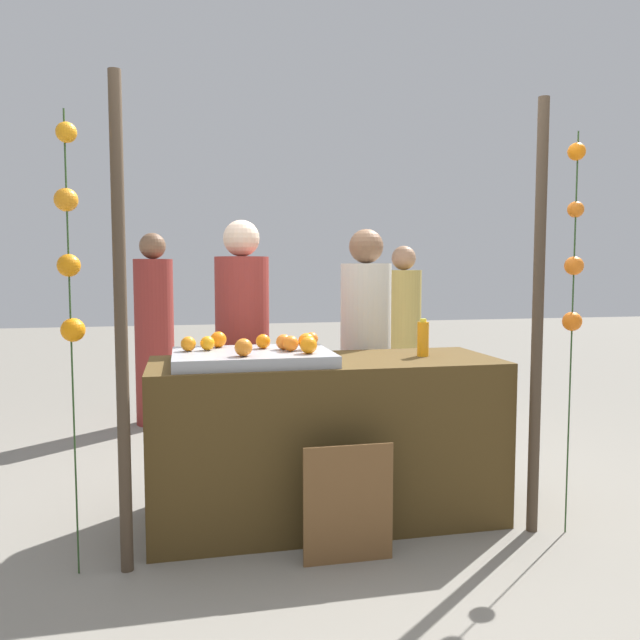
% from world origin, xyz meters
% --- Properties ---
extents(ground_plane, '(24.00, 24.00, 0.00)m').
position_xyz_m(ground_plane, '(0.00, 0.00, 0.00)').
color(ground_plane, gray).
extents(stall_counter, '(1.85, 0.70, 0.87)m').
position_xyz_m(stall_counter, '(0.00, 0.00, 0.44)').
color(stall_counter, '#4C3819').
rests_on(stall_counter, ground_plane).
extents(orange_tray, '(0.81, 0.57, 0.06)m').
position_xyz_m(orange_tray, '(-0.40, -0.03, 0.90)').
color(orange_tray, '#9EA0A5').
rests_on(orange_tray, stall_counter).
extents(orange_0, '(0.09, 0.09, 0.09)m').
position_xyz_m(orange_0, '(-0.56, 0.16, 0.97)').
color(orange_0, orange).
rests_on(orange_0, orange_tray).
extents(orange_1, '(0.08, 0.08, 0.08)m').
position_xyz_m(orange_1, '(-0.72, 0.04, 0.97)').
color(orange_1, orange).
rests_on(orange_1, orange_tray).
extents(orange_2, '(0.09, 0.09, 0.09)m').
position_xyz_m(orange_2, '(-0.46, -0.21, 0.97)').
color(orange_2, orange).
rests_on(orange_2, orange_tray).
extents(orange_3, '(0.08, 0.08, 0.08)m').
position_xyz_m(orange_3, '(-0.23, 0.00, 0.97)').
color(orange_3, orange).
rests_on(orange_3, orange_tray).
extents(orange_4, '(0.09, 0.09, 0.09)m').
position_xyz_m(orange_4, '(-0.13, -0.18, 0.97)').
color(orange_4, orange).
rests_on(orange_4, orange_tray).
extents(orange_5, '(0.09, 0.09, 0.09)m').
position_xyz_m(orange_5, '(-0.11, -0.03, 0.97)').
color(orange_5, orange).
rests_on(orange_5, orange_tray).
extents(orange_6, '(0.08, 0.08, 0.08)m').
position_xyz_m(orange_6, '(-0.33, 0.06, 0.97)').
color(orange_6, orange).
rests_on(orange_6, orange_tray).
extents(orange_7, '(0.07, 0.07, 0.07)m').
position_xyz_m(orange_7, '(-0.05, 0.15, 0.97)').
color(orange_7, orange).
rests_on(orange_7, orange_tray).
extents(orange_8, '(0.07, 0.07, 0.07)m').
position_xyz_m(orange_8, '(-0.62, 0.05, 0.97)').
color(orange_8, orange).
rests_on(orange_8, orange_tray).
extents(orange_9, '(0.08, 0.08, 0.08)m').
position_xyz_m(orange_9, '(-0.20, -0.08, 0.97)').
color(orange_9, orange).
rests_on(orange_9, orange_tray).
extents(juice_bottle, '(0.06, 0.06, 0.21)m').
position_xyz_m(juice_bottle, '(0.55, 0.01, 0.97)').
color(juice_bottle, orange).
rests_on(juice_bottle, stall_counter).
extents(chalkboard_sign, '(0.42, 0.03, 0.57)m').
position_xyz_m(chalkboard_sign, '(-0.01, -0.52, 0.27)').
color(chalkboard_sign, brown).
rests_on(chalkboard_sign, ground_plane).
extents(vendor_left, '(0.33, 0.33, 1.65)m').
position_xyz_m(vendor_left, '(-0.39, 0.62, 0.77)').
color(vendor_left, maroon).
rests_on(vendor_left, ground_plane).
extents(vendor_right, '(0.32, 0.32, 1.60)m').
position_xyz_m(vendor_right, '(0.39, 0.58, 0.75)').
color(vendor_right, beige).
rests_on(vendor_right, ground_plane).
extents(crowd_person_0, '(0.31, 0.31, 1.55)m').
position_xyz_m(crowd_person_0, '(1.12, 1.92, 0.72)').
color(crowd_person_0, tan).
rests_on(crowd_person_0, ground_plane).
extents(crowd_person_1, '(0.33, 0.33, 1.66)m').
position_xyz_m(crowd_person_1, '(-0.99, 2.35, 0.77)').
color(crowd_person_1, maroon).
rests_on(crowd_person_1, ground_plane).
extents(canopy_post_left, '(0.06, 0.06, 2.19)m').
position_xyz_m(canopy_post_left, '(-1.01, -0.39, 1.10)').
color(canopy_post_left, '#473828').
rests_on(canopy_post_left, ground_plane).
extents(canopy_post_right, '(0.06, 0.06, 2.19)m').
position_xyz_m(canopy_post_right, '(1.01, -0.39, 1.10)').
color(canopy_post_right, '#473828').
rests_on(canopy_post_right, ground_plane).
extents(garland_strand_left, '(0.11, 0.11, 2.03)m').
position_xyz_m(garland_strand_left, '(-1.21, -0.37, 1.44)').
color(garland_strand_left, '#2D4C23').
rests_on(garland_strand_left, ground_plane).
extents(garland_strand_right, '(0.10, 0.10, 2.03)m').
position_xyz_m(garland_strand_right, '(1.17, -0.44, 1.44)').
color(garland_strand_right, '#2D4C23').
rests_on(garland_strand_right, ground_plane).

